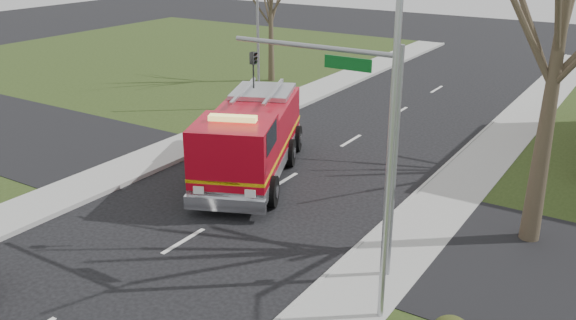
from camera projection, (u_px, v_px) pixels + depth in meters
The scene contains 8 objects.
ground at pixel (183, 241), 19.86m from camera, with size 120.00×120.00×0.00m, color black.
sidewalk_right at pixel (354, 297), 16.72m from camera, with size 2.40×80.00×0.15m, color #9A9A95.
sidewalk_left at pixel (59, 197), 22.95m from camera, with size 2.40×80.00×0.15m, color #9A9A95.
bare_tree_near at pixel (564, 9), 17.20m from camera, with size 6.00×6.00×12.00m.
traffic_signal_mast at pixel (353, 116), 16.76m from camera, with size 5.29×0.18×6.80m.
streetlight_pole at pixel (388, 156), 14.27m from camera, with size 1.48×0.16×8.40m.
utility_pole_far at pixel (258, 48), 33.09m from camera, with size 0.14×0.14×7.00m, color gray.
fire_engine at pixel (250, 141), 24.58m from camera, with size 5.91×8.82×3.37m.
Camera 1 is at (12.36, -13.04, 9.50)m, focal length 38.00 mm.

